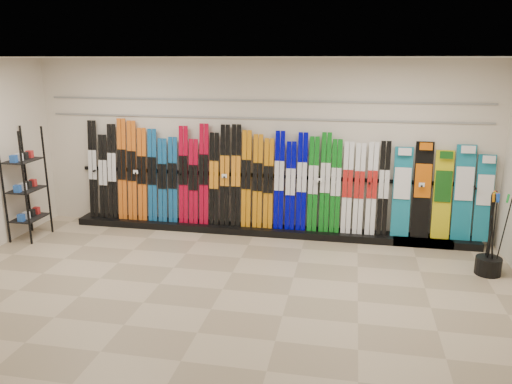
# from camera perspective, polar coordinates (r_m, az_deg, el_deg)

# --- Properties ---
(floor) EXTENTS (8.00, 8.00, 0.00)m
(floor) POSITION_cam_1_polar(r_m,az_deg,el_deg) (6.81, -3.85, -11.04)
(floor) COLOR gray
(floor) RESTS_ON ground
(back_wall) EXTENTS (8.00, 0.00, 8.00)m
(back_wall) POSITION_cam_1_polar(r_m,az_deg,el_deg) (8.68, 0.20, 5.16)
(back_wall) COLOR beige
(back_wall) RESTS_ON floor
(ceiling) EXTENTS (8.00, 8.00, 0.00)m
(ceiling) POSITION_cam_1_polar(r_m,az_deg,el_deg) (6.12, -4.36, 15.10)
(ceiling) COLOR silver
(ceiling) RESTS_ON back_wall
(ski_rack_base) EXTENTS (8.00, 0.40, 0.12)m
(ski_rack_base) POSITION_cam_1_polar(r_m,az_deg,el_deg) (8.80, 1.36, -4.41)
(ski_rack_base) COLOR black
(ski_rack_base) RESTS_ON floor
(skis) EXTENTS (5.38, 0.20, 1.83)m
(skis) POSITION_cam_1_polar(r_m,az_deg,el_deg) (8.72, -3.21, 1.46)
(skis) COLOR black
(skis) RESTS_ON ski_rack_base
(snowboards) EXTENTS (1.56, 0.24, 1.57)m
(snowboards) POSITION_cam_1_polar(r_m,az_deg,el_deg) (8.65, 20.46, -0.15)
(snowboards) COLOR #14728C
(snowboards) RESTS_ON ski_rack_base
(accessory_rack) EXTENTS (0.40, 0.60, 1.89)m
(accessory_rack) POSITION_cam_1_polar(r_m,az_deg,el_deg) (9.23, -24.83, 0.82)
(accessory_rack) COLOR black
(accessory_rack) RESTS_ON floor
(pole_bin) EXTENTS (0.36, 0.36, 0.25)m
(pole_bin) POSITION_cam_1_polar(r_m,az_deg,el_deg) (7.92, 25.00, -7.65)
(pole_bin) COLOR black
(pole_bin) RESTS_ON floor
(ski_poles) EXTENTS (0.30, 0.28, 1.18)m
(ski_poles) POSITION_cam_1_polar(r_m,az_deg,el_deg) (7.78, 25.43, -4.28)
(ski_poles) COLOR black
(ski_poles) RESTS_ON pole_bin
(slatwall_rail_0) EXTENTS (7.60, 0.02, 0.03)m
(slatwall_rail_0) POSITION_cam_1_polar(r_m,az_deg,el_deg) (8.59, 0.18, 8.43)
(slatwall_rail_0) COLOR gray
(slatwall_rail_0) RESTS_ON back_wall
(slatwall_rail_1) EXTENTS (7.60, 0.02, 0.03)m
(slatwall_rail_1) POSITION_cam_1_polar(r_m,az_deg,el_deg) (8.56, 0.18, 10.42)
(slatwall_rail_1) COLOR gray
(slatwall_rail_1) RESTS_ON back_wall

